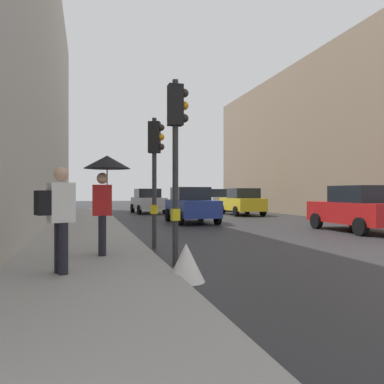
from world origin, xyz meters
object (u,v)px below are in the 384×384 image
warning_sign_triangle (186,263)px  pedestrian_with_black_backpack (58,213)px  car_blue_van (191,205)px  traffic_light_near_right (155,158)px  pedestrian_with_umbrella (106,177)px  car_yellow_taxi (242,202)px  car_white_compact (217,200)px  traffic_light_near_left (176,138)px  car_dark_suv (192,199)px  car_red_sedan (358,209)px  car_silver_hatchback (148,201)px

warning_sign_triangle → pedestrian_with_black_backpack: bearing=167.7°
car_blue_van → traffic_light_near_right: bearing=-111.6°
pedestrian_with_umbrella → pedestrian_with_black_backpack: pedestrian_with_umbrella is taller
car_yellow_taxi → pedestrian_with_black_backpack: bearing=-121.7°
car_blue_van → car_white_compact: bearing=64.9°
traffic_light_near_left → car_white_compact: bearing=68.8°
car_white_compact → car_dark_suv: 6.31m
car_blue_van → pedestrian_with_umbrella: bearing=-114.9°
car_red_sedan → car_blue_van: 7.77m
pedestrian_with_umbrella → pedestrian_with_black_backpack: size_ratio=1.21×
car_dark_suv → pedestrian_with_umbrella: pedestrian_with_umbrella is taller
car_white_compact → pedestrian_with_black_backpack: size_ratio=2.44×
pedestrian_with_umbrella → pedestrian_with_black_backpack: (-0.85, -1.73, -0.68)m
car_red_sedan → car_dark_suv: 23.48m
traffic_light_near_left → car_red_sedan: size_ratio=0.90×
pedestrian_with_umbrella → traffic_light_near_left: bearing=-28.6°
car_dark_suv → car_yellow_taxi: bearing=-90.0°
car_silver_hatchback → traffic_light_near_right: bearing=-98.2°
car_blue_van → pedestrian_with_umbrella: 11.03m
car_yellow_taxi → warning_sign_triangle: size_ratio=6.55×
traffic_light_near_right → pedestrian_with_black_backpack: traffic_light_near_right is taller
warning_sign_triangle → car_red_sedan: bearing=36.5°
car_white_compact → pedestrian_with_black_backpack: (-10.76, -22.96, 0.29)m
car_silver_hatchback → warning_sign_triangle: (-2.67, -21.29, -0.55)m
car_yellow_taxi → car_blue_van: size_ratio=1.01×
traffic_light_near_right → traffic_light_near_left: 2.53m
car_yellow_taxi → pedestrian_with_black_backpack: pedestrian_with_black_backpack is taller
car_dark_suv → car_white_compact: bearing=-86.2°
traffic_light_near_right → traffic_light_near_left: (0.00, -2.52, 0.21)m
traffic_light_near_right → pedestrian_with_umbrella: size_ratio=1.64×
car_silver_hatchback → car_dark_suv: same height
car_blue_van → car_dark_suv: size_ratio=0.98×
car_white_compact → car_red_sedan: bearing=-90.9°
pedestrian_with_umbrella → car_dark_suv: bearing=71.0°
traffic_light_near_right → pedestrian_with_black_backpack: size_ratio=1.98×
car_blue_van → pedestrian_with_black_backpack: bearing=-115.1°
pedestrian_with_black_backpack → car_white_compact: bearing=64.9°
car_red_sedan → car_silver_hatchback: size_ratio=0.98×
car_dark_suv → pedestrian_with_umbrella: 29.13m
car_white_compact → car_yellow_taxi: bearing=-93.8°
car_blue_van → car_silver_hatchback: size_ratio=0.98×
traffic_light_near_right → car_dark_suv: (8.11, 25.76, -1.54)m
warning_sign_triangle → traffic_light_near_left: bearing=83.3°
car_white_compact → pedestrian_with_umbrella: 23.44m
car_red_sedan → pedestrian_with_umbrella: bearing=-157.3°
pedestrian_with_black_backpack → warning_sign_triangle: 2.28m
traffic_light_near_right → pedestrian_with_black_backpack: bearing=-122.6°
car_dark_suv → pedestrian_with_black_backpack: pedestrian_with_black_backpack is taller
car_yellow_taxi → pedestrian_with_black_backpack: size_ratio=2.41×
car_yellow_taxi → car_red_sedan: same height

